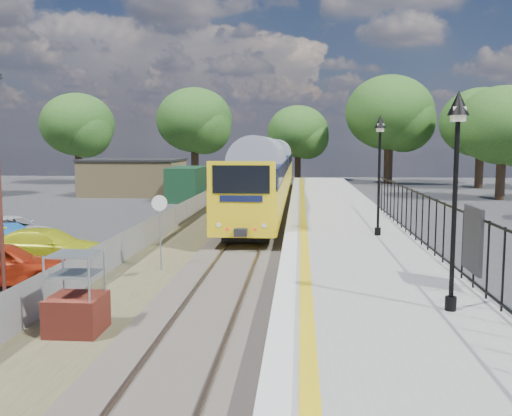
# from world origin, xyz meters

# --- Properties ---
(ground) EXTENTS (120.00, 120.00, 0.00)m
(ground) POSITION_xyz_m (0.00, 0.00, 0.00)
(ground) COLOR #2D2D30
(ground) RESTS_ON ground
(track_bed) EXTENTS (5.90, 80.00, 0.29)m
(track_bed) POSITION_xyz_m (-0.47, 9.67, 0.09)
(track_bed) COLOR #473F38
(track_bed) RESTS_ON ground
(platform) EXTENTS (5.00, 70.00, 0.90)m
(platform) POSITION_xyz_m (4.20, 8.00, 0.45)
(platform) COLOR gray
(platform) RESTS_ON ground
(platform_edge) EXTENTS (0.90, 70.00, 0.01)m
(platform_edge) POSITION_xyz_m (2.14, 8.00, 0.90)
(platform_edge) COLOR silver
(platform_edge) RESTS_ON platform
(victorian_lamp_south) EXTENTS (0.44, 0.44, 4.60)m
(victorian_lamp_south) POSITION_xyz_m (5.50, -4.00, 4.30)
(victorian_lamp_south) COLOR black
(victorian_lamp_south) RESTS_ON platform
(victorian_lamp_north) EXTENTS (0.44, 0.44, 4.60)m
(victorian_lamp_north) POSITION_xyz_m (5.30, 6.00, 4.30)
(victorian_lamp_north) COLOR black
(victorian_lamp_north) RESTS_ON platform
(palisade_fence) EXTENTS (0.12, 26.00, 2.00)m
(palisade_fence) POSITION_xyz_m (6.55, 2.24, 1.84)
(palisade_fence) COLOR black
(palisade_fence) RESTS_ON platform
(wire_fence) EXTENTS (0.06, 52.00, 1.20)m
(wire_fence) POSITION_xyz_m (-4.20, 12.00, 0.60)
(wire_fence) COLOR #999EA3
(wire_fence) RESTS_ON ground
(outbuilding) EXTENTS (10.80, 10.10, 3.12)m
(outbuilding) POSITION_xyz_m (-10.91, 31.21, 1.52)
(outbuilding) COLOR tan
(outbuilding) RESTS_ON ground
(tree_line) EXTENTS (56.80, 43.80, 11.88)m
(tree_line) POSITION_xyz_m (1.40, 42.00, 6.61)
(tree_line) COLOR #332319
(tree_line) RESTS_ON ground
(train) EXTENTS (2.82, 40.83, 3.51)m
(train) POSITION_xyz_m (0.00, 26.42, 2.34)
(train) COLOR yellow
(train) RESTS_ON ground
(brick_plinth) EXTENTS (1.21, 1.21, 1.95)m
(brick_plinth) POSITION_xyz_m (-2.85, -3.59, 0.94)
(brick_plinth) COLOR maroon
(brick_plinth) RESTS_ON ground
(speed_sign) EXTENTS (0.53, 0.15, 2.67)m
(speed_sign) POSITION_xyz_m (-2.50, 2.98, 1.80)
(speed_sign) COLOR #999EA3
(speed_sign) RESTS_ON ground
(car_red) EXTENTS (4.40, 2.77, 1.40)m
(car_red) POSITION_xyz_m (-6.97, 0.68, 0.70)
(car_red) COLOR #B12C10
(car_red) RESTS_ON ground
(car_blue) EXTENTS (4.12, 2.78, 1.28)m
(car_blue) POSITION_xyz_m (-9.12, 4.97, 0.64)
(car_blue) COLOR #1A559F
(car_blue) RESTS_ON ground
(car_yellow) EXTENTS (4.50, 1.85, 1.30)m
(car_yellow) POSITION_xyz_m (-6.97, 3.97, 0.65)
(car_yellow) COLOR #C6CC18
(car_yellow) RESTS_ON ground
(car_white) EXTENTS (5.12, 4.18, 1.30)m
(car_white) POSITION_xyz_m (-10.12, 7.26, 0.65)
(car_white) COLOR silver
(car_white) RESTS_ON ground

